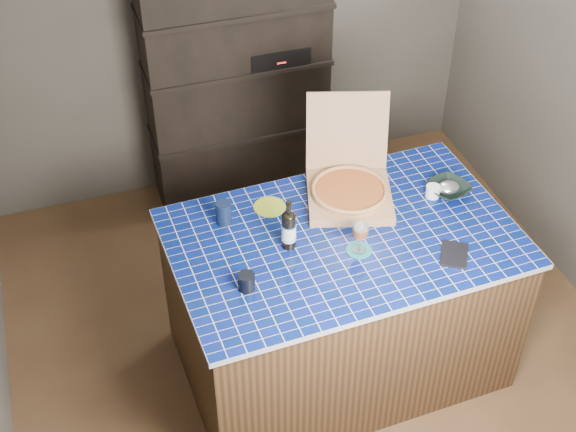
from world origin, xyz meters
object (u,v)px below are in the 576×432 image
object	(u,v)px
wine_glass	(361,231)
bowl	(448,189)
kitchen_island	(340,302)
dvd_case	(454,255)
pizza_box	(349,187)
mead_bottle	(289,229)

from	to	relation	value
wine_glass	bowl	size ratio (longest dim) A/B	0.84
kitchen_island	dvd_case	distance (m)	0.74
dvd_case	bowl	world-z (taller)	bowl
pizza_box	wine_glass	bearing A→B (deg)	-87.88
kitchen_island	bowl	bearing A→B (deg)	10.20
pizza_box	mead_bottle	world-z (taller)	pizza_box
kitchen_island	wine_glass	xyz separation A→B (m)	(0.03, -0.13, 0.61)
kitchen_island	bowl	world-z (taller)	bowl
pizza_box	mead_bottle	distance (m)	0.51
pizza_box	bowl	bearing A→B (deg)	1.69
kitchen_island	pizza_box	distance (m)	0.64
pizza_box	dvd_case	bearing A→B (deg)	-44.76
mead_bottle	pizza_box	bearing A→B (deg)	32.38
mead_bottle	wine_glass	bearing A→B (deg)	-23.98
pizza_box	kitchen_island	bearing A→B (deg)	-99.35
kitchen_island	mead_bottle	bearing A→B (deg)	174.27
kitchen_island	wine_glass	size ratio (longest dim) A/B	9.76
kitchen_island	bowl	distance (m)	0.85
bowl	mead_bottle	bearing A→B (deg)	-172.05
dvd_case	bowl	xyz separation A→B (m)	(0.20, 0.46, 0.02)
mead_bottle	dvd_case	size ratio (longest dim) A/B	1.56
mead_bottle	dvd_case	xyz separation A→B (m)	(0.76, -0.32, -0.10)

